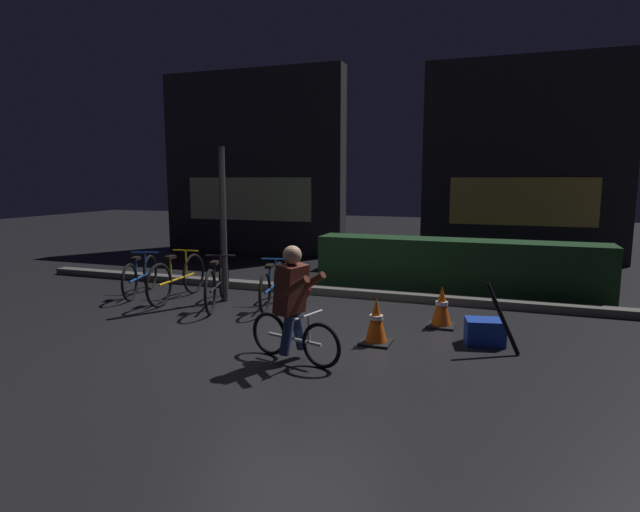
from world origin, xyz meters
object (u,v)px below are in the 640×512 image
parked_bike_center_right (272,286)px  blue_crate (485,332)px  parked_bike_center_left (217,284)px  traffic_cone_far (442,307)px  cyclist (294,303)px  parked_bike_left_mid (177,278)px  street_post (223,225)px  parked_bike_leftmost (140,276)px  closed_umbrella (503,319)px  traffic_cone_near (376,321)px

parked_bike_center_right → blue_crate: bearing=-116.0°
parked_bike_center_left → traffic_cone_far: bearing=-108.4°
cyclist → traffic_cone_far: bearing=70.0°
parked_bike_left_mid → parked_bike_center_right: 1.62m
street_post → traffic_cone_far: bearing=-5.4°
parked_bike_leftmost → parked_bike_left_mid: size_ratio=0.86×
blue_crate → closed_umbrella: size_ratio=0.52×
traffic_cone_near → traffic_cone_far: 1.17m
parked_bike_center_left → cyclist: size_ratio=1.26×
parked_bike_center_right → traffic_cone_far: bearing=-106.7°
parked_bike_left_mid → blue_crate: bearing=-101.5°
traffic_cone_near → street_post: bearing=154.8°
parked_bike_leftmost → blue_crate: bearing=-115.7°
traffic_cone_near → traffic_cone_far: (0.65, 0.98, -0.00)m
parked_bike_center_left → parked_bike_center_right: (0.80, 0.26, -0.02)m
street_post → cyclist: street_post is taller
parked_bike_leftmost → cyclist: (3.62, -2.07, 0.31)m
parked_bike_leftmost → cyclist: bearing=-137.0°
parked_bike_center_right → parked_bike_center_left: bearing=96.6°
parked_bike_center_right → closed_umbrella: closed_umbrella is taller
closed_umbrella → blue_crate: bearing=-39.7°
cyclist → blue_crate: bearing=49.6°
street_post → parked_bike_center_right: 1.24m
parked_bike_leftmost → traffic_cone_near: bearing=-123.0°
parked_bike_left_mid → traffic_cone_near: size_ratio=3.03×
blue_crate → cyclist: (-1.91, -1.25, 0.48)m
street_post → closed_umbrella: bearing=-15.4°
parked_bike_center_right → cyclist: (1.20, -2.07, 0.31)m
parked_bike_center_right → traffic_cone_near: 2.26m
parked_bike_leftmost → parked_bike_center_right: (2.42, -0.00, 0.01)m
parked_bike_center_right → traffic_cone_far: parked_bike_center_right is taller
traffic_cone_near → blue_crate: size_ratio=1.26×
blue_crate → closed_umbrella: (0.19, -0.25, 0.24)m
traffic_cone_far → parked_bike_center_left: bearing=-179.8°
traffic_cone_far → cyclist: bearing=-126.3°
traffic_cone_near → cyclist: size_ratio=0.45×
street_post → traffic_cone_far: 3.55m
parked_bike_center_left → blue_crate: 3.95m
traffic_cone_near → parked_bike_left_mid: bearing=162.4°
traffic_cone_far → traffic_cone_near: bearing=-123.4°
parked_bike_center_left → parked_bike_left_mid: bearing=60.8°
parked_bike_left_mid → cyclist: (2.82, -1.96, 0.28)m
parked_bike_left_mid → closed_umbrella: bearing=-104.0°
street_post → parked_bike_center_left: street_post is taller
parked_bike_center_right → cyclist: cyclist is taller
parked_bike_center_right → closed_umbrella: (3.30, -1.07, 0.07)m
blue_crate → closed_umbrella: 0.40m
parked_bike_leftmost → parked_bike_left_mid: (0.80, -0.11, 0.03)m
parked_bike_leftmost → cyclist: cyclist is taller
closed_umbrella → parked_bike_left_mid: bearing=2.2°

